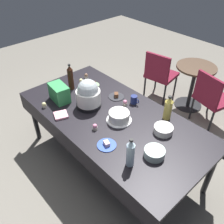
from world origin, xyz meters
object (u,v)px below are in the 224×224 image
glass_salad_bowl (154,153)px  dessert_plate_cobalt (107,145)px  round_cafe_table (194,79)px  cupcake_berry (125,103)px  maroon_chair_right (212,96)px  coffee_mug_navy (134,100)px  soda_bottle_ginger_ale (168,108)px  cupcake_lemon (81,81)px  coffee_mug_red (59,86)px  dessert_plate_sage (94,84)px  dessert_plate_charcoal (116,96)px  cupcake_vanilla (44,105)px  cupcake_rose (95,127)px  slow_cooker (88,95)px  ceramic_snack_bowl (163,129)px  soda_bottle_water (130,153)px  frosted_layer_cake (119,116)px  soda_bottle_cola (71,78)px  cupcake_mint (86,76)px  maroon_chair_left (160,73)px  potluck_table (112,120)px  soda_carton (59,93)px

glass_salad_bowl → dessert_plate_cobalt: 0.45m
dessert_plate_cobalt → round_cafe_table: size_ratio=0.26×
cupcake_berry → maroon_chair_right: (0.43, 1.30, -0.29)m
coffee_mug_navy → soda_bottle_ginger_ale: bearing=7.7°
dessert_plate_cobalt → cupcake_lemon: size_ratio=2.73×
cupcake_lemon → coffee_mug_red: bearing=-103.6°
dessert_plate_sage → round_cafe_table: bearing=69.2°
dessert_plate_charcoal → dessert_plate_cobalt: bearing=-49.5°
cupcake_vanilla → dessert_plate_cobalt: bearing=7.8°
cupcake_rose → coffee_mug_red: size_ratio=0.58×
soda_bottle_ginger_ale → cupcake_vanilla: bearing=-140.4°
cupcake_berry → cupcake_rose: bearing=-79.8°
dessert_plate_sage → cupcake_lemon: size_ratio=2.19×
slow_cooker → glass_salad_bowl: 1.00m
ceramic_snack_bowl → soda_bottle_water: size_ratio=0.64×
ceramic_snack_bowl → soda_bottle_water: bearing=-83.2°
frosted_layer_cake → soda_bottle_cola: (-0.86, -0.01, 0.10)m
cupcake_lemon → soda_bottle_cola: bearing=-82.2°
dessert_plate_cobalt → cupcake_vanilla: 0.94m
slow_cooker → dessert_plate_sage: 0.47m
cupcake_rose → slow_cooker: bearing=150.7°
glass_salad_bowl → round_cafe_table: 2.03m
cupcake_rose → soda_bottle_cola: size_ratio=0.20×
dessert_plate_charcoal → soda_bottle_cola: (-0.52, -0.29, 0.14)m
cupcake_lemon → cupcake_rose: bearing=-27.9°
frosted_layer_cake → glass_salad_bowl: bearing=-10.9°
cupcake_mint → slow_cooker: bearing=-34.7°
soda_bottle_ginger_ale → soda_bottle_water: bearing=-76.4°
dessert_plate_sage → maroon_chair_left: maroon_chair_left is taller
coffee_mug_red → potluck_table: bearing=8.6°
cupcake_vanilla → maroon_chair_right: (1.01, 2.01, -0.29)m
soda_carton → glass_salad_bowl: bearing=12.4°
dessert_plate_cobalt → coffee_mug_red: 1.16m
coffee_mug_navy → cupcake_rose: bearing=-85.2°
dessert_plate_cobalt → glass_salad_bowl: bearing=31.0°
ceramic_snack_bowl → dessert_plate_charcoal: ceramic_snack_bowl is taller
soda_bottle_water → maroon_chair_left: bearing=121.3°
glass_salad_bowl → coffee_mug_navy: size_ratio=1.58×
cupcake_berry → soda_bottle_ginger_ale: soda_bottle_ginger_ale is taller
glass_salad_bowl → soda_bottle_water: 0.26m
cupcake_rose → soda_carton: soda_carton is taller
ceramic_snack_bowl → coffee_mug_red: bearing=-166.6°
potluck_table → glass_salad_bowl: size_ratio=11.60×
glass_salad_bowl → dessert_plate_cobalt: bearing=-149.0°
slow_cooker → cupcake_mint: 0.66m
dessert_plate_sage → frosted_layer_cake: bearing=-18.5°
frosted_layer_cake → coffee_mug_red: 0.96m
slow_cooker → dessert_plate_cobalt: size_ratio=1.84×
dessert_plate_sage → cupcake_mint: cupcake_mint is taller
slow_cooker → round_cafe_table: 1.90m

